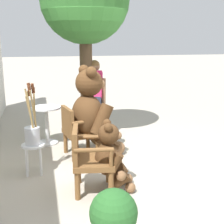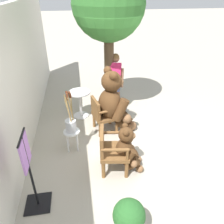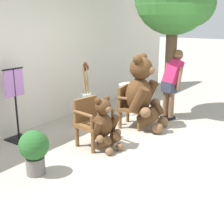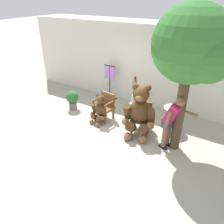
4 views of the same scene
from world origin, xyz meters
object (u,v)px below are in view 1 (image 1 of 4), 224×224
(brush_bucket, at_px, (32,131))
(patio_tree, at_px, (87,3))
(teddy_bear_small, at_px, (111,156))
(person_visitor, at_px, (94,93))
(teddy_bear_large, at_px, (92,112))
(white_stool, at_px, (33,151))
(wooden_chair_right, at_px, (77,130))
(potted_plant, at_px, (113,219))
(round_side_table, at_px, (47,121))
(wooden_chair_left, at_px, (89,158))

(brush_bucket, xyz_separation_m, patio_tree, (1.79, -1.09, 1.98))
(teddy_bear_small, relative_size, person_visitor, 0.61)
(teddy_bear_small, distance_m, person_visitor, 2.36)
(teddy_bear_large, bearing_deg, brush_bucket, 122.10)
(teddy_bear_small, distance_m, white_stool, 1.25)
(wooden_chair_right, height_order, teddy_bear_large, teddy_bear_large)
(teddy_bear_large, relative_size, person_visitor, 0.99)
(teddy_bear_large, relative_size, brush_bucket, 1.69)
(person_visitor, distance_m, brush_bucket, 1.99)
(teddy_bear_large, height_order, brush_bucket, teddy_bear_large)
(wooden_chair_right, relative_size, patio_tree, 0.24)
(potted_plant, bearing_deg, teddy_bear_small, -11.62)
(teddy_bear_small, xyz_separation_m, person_visitor, (2.31, -0.17, 0.46))
(round_side_table, bearing_deg, patio_tree, -63.39)
(brush_bucket, relative_size, patio_tree, 0.26)
(teddy_bear_large, xyz_separation_m, person_visitor, (0.97, -0.20, 0.16))
(wooden_chair_left, distance_m, potted_plant, 1.35)
(wooden_chair_left, distance_m, person_visitor, 2.38)
(teddy_bear_small, bearing_deg, wooden_chair_right, 12.52)
(wooden_chair_left, relative_size, wooden_chair_right, 1.00)
(wooden_chair_left, bearing_deg, white_stool, 45.47)
(person_visitor, distance_m, patio_tree, 1.74)
(wooden_chair_right, distance_m, white_stool, 0.93)
(teddy_bear_small, distance_m, round_side_table, 2.22)
(wooden_chair_left, distance_m, brush_bucket, 1.03)
(wooden_chair_left, xyz_separation_m, teddy_bear_small, (-0.02, -0.29, 0.00))
(teddy_bear_large, xyz_separation_m, brush_bucket, (-0.62, 0.98, -0.09))
(white_stool, relative_size, patio_tree, 0.13)
(patio_tree, bearing_deg, round_side_table, 116.61)
(teddy_bear_large, distance_m, patio_tree, 2.22)
(wooden_chair_right, relative_size, white_stool, 1.87)
(wooden_chair_left, xyz_separation_m, potted_plant, (-1.35, -0.02, -0.07))
(white_stool, xyz_separation_m, brush_bucket, (-0.00, -0.00, 0.31))
(wooden_chair_left, height_order, white_stool, wooden_chair_left)
(wooden_chair_left, relative_size, teddy_bear_large, 0.56)
(person_visitor, bearing_deg, brush_bucket, 143.24)
(person_visitor, bearing_deg, teddy_bear_small, 175.77)
(potted_plant, bearing_deg, wooden_chair_right, 0.37)
(wooden_chair_right, relative_size, potted_plant, 1.26)
(person_visitor, height_order, patio_tree, patio_tree)
(white_stool, xyz_separation_m, round_side_table, (1.35, -0.23, 0.09))
(brush_bucket, bearing_deg, white_stool, 45.51)
(teddy_bear_small, relative_size, round_side_table, 1.31)
(teddy_bear_large, xyz_separation_m, patio_tree, (1.17, -0.11, 1.89))
(round_side_table, bearing_deg, wooden_chair_right, -147.07)
(patio_tree, bearing_deg, wooden_chair_left, 171.48)
(white_stool, relative_size, potted_plant, 0.68)
(wooden_chair_right, height_order, white_stool, wooden_chair_right)
(person_visitor, distance_m, round_side_table, 1.09)
(patio_tree, bearing_deg, person_visitor, -156.81)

